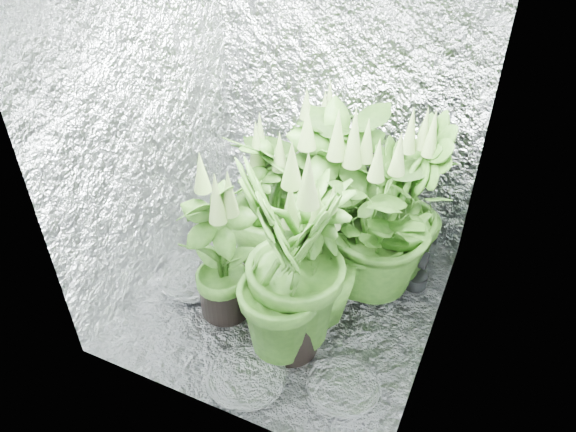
% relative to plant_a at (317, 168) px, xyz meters
% --- Properties ---
extents(ground, '(1.60, 1.60, 0.00)m').
position_rel_plant_a_xyz_m(ground, '(0.10, -0.63, -0.48)').
color(ground, white).
rests_on(ground, ground).
extents(walls, '(1.62, 1.62, 2.00)m').
position_rel_plant_a_xyz_m(walls, '(0.10, -0.63, 0.52)').
color(walls, white).
rests_on(walls, ground).
extents(plant_a, '(1.00, 1.00, 1.01)m').
position_rel_plant_a_xyz_m(plant_a, '(0.00, 0.00, 0.00)').
color(plant_a, black).
rests_on(plant_a, ground).
extents(plant_b, '(0.74, 0.74, 1.11)m').
position_rel_plant_a_xyz_m(plant_b, '(0.23, -0.29, 0.03)').
color(plant_b, black).
rests_on(plant_b, ground).
extents(plant_c, '(0.55, 0.55, 1.06)m').
position_rel_plant_a_xyz_m(plant_c, '(0.59, -0.17, 0.02)').
color(plant_c, black).
rests_on(plant_c, ground).
extents(plant_d, '(0.57, 0.57, 0.92)m').
position_rel_plant_a_xyz_m(plant_d, '(-0.17, -0.38, -0.06)').
color(plant_d, black).
rests_on(plant_d, ground).
extents(plant_e, '(1.14, 1.14, 1.06)m').
position_rel_plant_a_xyz_m(plant_e, '(0.47, -0.37, 0.02)').
color(plant_e, black).
rests_on(plant_e, ground).
extents(plant_f, '(0.63, 0.63, 0.98)m').
position_rel_plant_a_xyz_m(plant_f, '(-0.17, -0.86, -0.04)').
color(plant_f, black).
rests_on(plant_f, ground).
extents(plant_g, '(0.65, 0.65, 1.21)m').
position_rel_plant_a_xyz_m(plant_g, '(0.26, -0.95, 0.09)').
color(plant_g, black).
rests_on(plant_g, ground).
extents(plant_h, '(0.66, 0.66, 0.93)m').
position_rel_plant_a_xyz_m(plant_h, '(0.27, -0.70, -0.06)').
color(plant_h, black).
rests_on(plant_h, ground).
extents(circulation_fan, '(0.15, 0.32, 0.36)m').
position_rel_plant_a_xyz_m(circulation_fan, '(0.70, -0.23, -0.33)').
color(circulation_fan, black).
rests_on(circulation_fan, ground).
extents(plant_label, '(0.05, 0.03, 0.08)m').
position_rel_plant_a_xyz_m(plant_label, '(0.32, -0.98, -0.18)').
color(plant_label, white).
rests_on(plant_label, plant_g).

